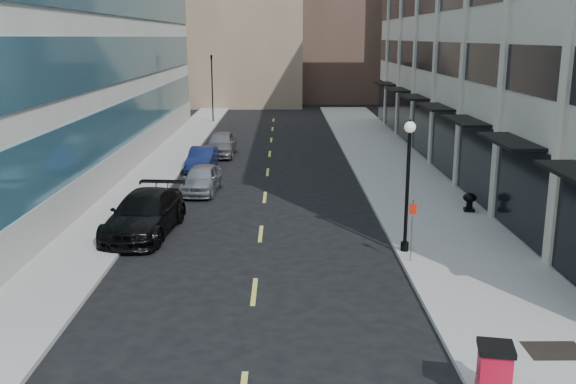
{
  "coord_description": "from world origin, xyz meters",
  "views": [
    {
      "loc": [
        0.91,
        -10.59,
        7.69
      ],
      "look_at": [
        1.08,
        11.86,
        2.24
      ],
      "focal_mm": 40.0,
      "sensor_mm": 36.0,
      "label": 1
    }
  ],
  "objects_px": {
    "car_grey_sedan": "(221,144)",
    "sign_post": "(412,222)",
    "car_blue_sedan": "(202,159)",
    "lamppost": "(408,174)",
    "traffic_signal": "(211,59)",
    "trash_bin": "(494,369)",
    "car_silver_sedan": "(202,179)",
    "urn_planter": "(470,200)",
    "car_black_pickup": "(145,214)"
  },
  "relations": [
    {
      "from": "car_black_pickup",
      "to": "lamppost",
      "type": "distance_m",
      "value": 10.46
    },
    {
      "from": "car_grey_sedan",
      "to": "lamppost",
      "type": "relative_size",
      "value": 0.97
    },
    {
      "from": "sign_post",
      "to": "lamppost",
      "type": "bearing_deg",
      "value": 104.0
    },
    {
      "from": "car_grey_sedan",
      "to": "sign_post",
      "type": "relative_size",
      "value": 2.15
    },
    {
      "from": "traffic_signal",
      "to": "lamppost",
      "type": "xyz_separation_m",
      "value": [
        10.8,
        -36.57,
        -2.74
      ]
    },
    {
      "from": "sign_post",
      "to": "urn_planter",
      "type": "relative_size",
      "value": 2.62
    },
    {
      "from": "traffic_signal",
      "to": "car_grey_sedan",
      "type": "height_order",
      "value": "traffic_signal"
    },
    {
      "from": "sign_post",
      "to": "urn_planter",
      "type": "bearing_deg",
      "value": 73.24
    },
    {
      "from": "traffic_signal",
      "to": "urn_planter",
      "type": "height_order",
      "value": "traffic_signal"
    },
    {
      "from": "car_black_pickup",
      "to": "lamppost",
      "type": "height_order",
      "value": "lamppost"
    },
    {
      "from": "car_silver_sedan",
      "to": "car_blue_sedan",
      "type": "distance_m",
      "value": 5.67
    },
    {
      "from": "car_silver_sedan",
      "to": "car_blue_sedan",
      "type": "relative_size",
      "value": 1.03
    },
    {
      "from": "car_blue_sedan",
      "to": "sign_post",
      "type": "bearing_deg",
      "value": -57.8
    },
    {
      "from": "traffic_signal",
      "to": "sign_post",
      "type": "bearing_deg",
      "value": -74.01
    },
    {
      "from": "lamppost",
      "to": "car_blue_sedan",
      "type": "bearing_deg",
      "value": 121.1
    },
    {
      "from": "car_grey_sedan",
      "to": "sign_post",
      "type": "bearing_deg",
      "value": -67.09
    },
    {
      "from": "traffic_signal",
      "to": "car_grey_sedan",
      "type": "xyz_separation_m",
      "value": [
        2.3,
        -16.65,
        -4.92
      ]
    },
    {
      "from": "traffic_signal",
      "to": "car_silver_sedan",
      "type": "distance_m",
      "value": 27.56
    },
    {
      "from": "car_black_pickup",
      "to": "car_silver_sedan",
      "type": "xyz_separation_m",
      "value": [
        1.41,
        7.0,
        -0.12
      ]
    },
    {
      "from": "traffic_signal",
      "to": "lamppost",
      "type": "distance_m",
      "value": 38.23
    },
    {
      "from": "car_grey_sedan",
      "to": "trash_bin",
      "type": "relative_size",
      "value": 3.85
    },
    {
      "from": "car_grey_sedan",
      "to": "urn_planter",
      "type": "bearing_deg",
      "value": -48.71
    },
    {
      "from": "car_grey_sedan",
      "to": "urn_planter",
      "type": "height_order",
      "value": "car_grey_sedan"
    },
    {
      "from": "car_black_pickup",
      "to": "urn_planter",
      "type": "relative_size",
      "value": 6.92
    },
    {
      "from": "car_grey_sedan",
      "to": "sign_post",
      "type": "height_order",
      "value": "sign_post"
    },
    {
      "from": "car_silver_sedan",
      "to": "trash_bin",
      "type": "height_order",
      "value": "car_silver_sedan"
    },
    {
      "from": "car_blue_sedan",
      "to": "sign_post",
      "type": "height_order",
      "value": "sign_post"
    },
    {
      "from": "car_black_pickup",
      "to": "urn_planter",
      "type": "height_order",
      "value": "car_black_pickup"
    },
    {
      "from": "car_grey_sedan",
      "to": "lamppost",
      "type": "distance_m",
      "value": 21.77
    },
    {
      "from": "car_silver_sedan",
      "to": "sign_post",
      "type": "distance_m",
      "value": 13.68
    },
    {
      "from": "traffic_signal",
      "to": "car_grey_sedan",
      "type": "bearing_deg",
      "value": -82.13
    },
    {
      "from": "car_silver_sedan",
      "to": "sign_post",
      "type": "relative_size",
      "value": 1.91
    },
    {
      "from": "car_black_pickup",
      "to": "car_silver_sedan",
      "type": "bearing_deg",
      "value": 83.97
    },
    {
      "from": "traffic_signal",
      "to": "car_blue_sedan",
      "type": "distance_m",
      "value": 22.02
    },
    {
      "from": "lamppost",
      "to": "urn_planter",
      "type": "xyz_separation_m",
      "value": [
        3.87,
        5.38,
        -2.32
      ]
    },
    {
      "from": "car_silver_sedan",
      "to": "lamppost",
      "type": "distance_m",
      "value": 13.0
    },
    {
      "from": "traffic_signal",
      "to": "trash_bin",
      "type": "height_order",
      "value": "traffic_signal"
    },
    {
      "from": "car_blue_sedan",
      "to": "sign_post",
      "type": "xyz_separation_m",
      "value": [
        9.17,
        -16.32,
        0.9
      ]
    },
    {
      "from": "car_grey_sedan",
      "to": "trash_bin",
      "type": "height_order",
      "value": "car_grey_sedan"
    },
    {
      "from": "car_black_pickup",
      "to": "urn_planter",
      "type": "bearing_deg",
      "value": 16.9
    },
    {
      "from": "car_black_pickup",
      "to": "car_grey_sedan",
      "type": "distance_m",
      "value": 17.41
    },
    {
      "from": "car_black_pickup",
      "to": "lamppost",
      "type": "relative_size",
      "value": 1.19
    },
    {
      "from": "traffic_signal",
      "to": "sign_post",
      "type": "xyz_separation_m",
      "value": [
        10.8,
        -37.68,
        -4.15
      ]
    },
    {
      "from": "car_grey_sedan",
      "to": "urn_planter",
      "type": "distance_m",
      "value": 19.09
    },
    {
      "from": "car_blue_sedan",
      "to": "sign_post",
      "type": "relative_size",
      "value": 1.87
    },
    {
      "from": "car_grey_sedan",
      "to": "car_silver_sedan",
      "type": "bearing_deg",
      "value": -89.09
    },
    {
      "from": "car_blue_sedan",
      "to": "lamppost",
      "type": "relative_size",
      "value": 0.85
    },
    {
      "from": "car_blue_sedan",
      "to": "lamppost",
      "type": "bearing_deg",
      "value": -56.03
    },
    {
      "from": "car_blue_sedan",
      "to": "urn_planter",
      "type": "height_order",
      "value": "car_blue_sedan"
    },
    {
      "from": "lamppost",
      "to": "sign_post",
      "type": "relative_size",
      "value": 2.21
    }
  ]
}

